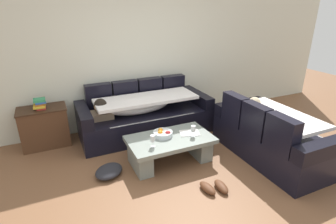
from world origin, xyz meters
The scene contains 13 objects.
ground_plane centered at (0.00, 0.00, 0.00)m, with size 14.00×14.00×0.00m, color brown.
back_wall centered at (0.00, 2.15, 1.35)m, with size 9.00×0.10×2.70m, color silver.
couch_along_wall centered at (-0.04, 1.62, 0.33)m, with size 2.24×0.92×0.88m.
couch_near_window centered at (1.42, 0.09, 0.33)m, with size 0.92×1.75×0.88m.
coffee_table centered at (-0.01, 0.58, 0.24)m, with size 1.20×0.68×0.38m.
fruit_bowl centered at (-0.08, 0.67, 0.42)m, with size 0.28×0.28×0.10m.
wine_glass_near_left centered at (-0.32, 0.45, 0.50)m, with size 0.07×0.07×0.17m.
wine_glass_near_right centered at (0.31, 0.48, 0.50)m, with size 0.07×0.07×0.17m.
open_magazine centered at (0.31, 0.59, 0.39)m, with size 0.28×0.21×0.01m, color white.
side_cabinet centered at (-1.62, 1.85, 0.32)m, with size 0.72×0.44×0.64m.
book_stack_on_cabinet centered at (-1.62, 1.85, 0.72)m, with size 0.19×0.22×0.15m.
pair_of_shoes centered at (0.21, -0.25, 0.04)m, with size 0.32×0.33×0.09m.
crumpled_garment centered at (-0.90, 0.60, 0.06)m, with size 0.40×0.32×0.12m, color #232328.
Camera 1 is at (-1.43, -2.45, 2.13)m, focal length 28.42 mm.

